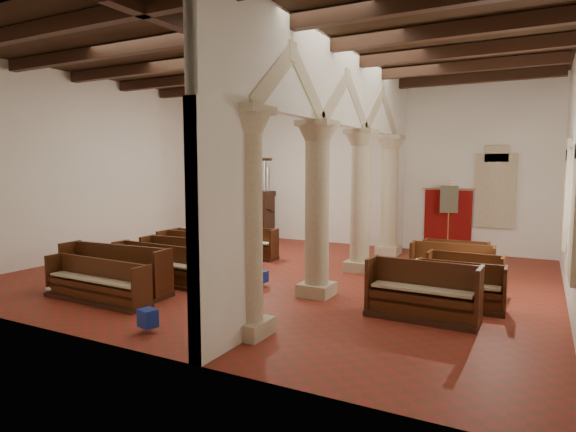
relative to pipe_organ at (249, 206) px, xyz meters
The scene contains 30 objects.
floor 7.24m from the pipe_organ, 50.71° to the right, with size 14.00×14.00×0.00m, color maroon.
ceiling 8.48m from the pipe_organ, 50.71° to the right, with size 14.00×14.00×0.00m, color black.
wall_back 4.81m from the pipe_organ, ahead, with size 14.00×0.02×6.00m, color white.
wall_front 12.46m from the pipe_organ, 68.63° to the right, with size 14.00×0.02×6.00m, color white.
wall_left 6.26m from the pipe_organ, 114.44° to the right, with size 0.02×12.00×6.00m, color white.
ceiling_beams 8.38m from the pipe_organ, 50.71° to the right, with size 13.80×11.80×0.30m, color black, non-canonical shape.
arcade 8.65m from the pipe_organ, 41.12° to the right, with size 0.90×11.90×6.00m.
window_right_b 11.89m from the pipe_organ, 14.65° to the right, with size 0.03×1.00×2.20m, color #3A8361.
window_back 9.55m from the pipe_organ, ahead, with size 1.00×0.03×2.20m, color #3A8361.
pipe_organ is the anchor object (origin of this frame).
lectern 1.15m from the pipe_organ, ahead, with size 0.60×0.62×1.36m.
dossal_curtain 8.01m from the pipe_organ, ahead, with size 1.80×0.07×2.17m.
processional_banner 8.17m from the pipe_organ, ahead, with size 0.56×0.71×2.57m.
hymnal_box_a 11.71m from the pipe_organ, 66.83° to the right, with size 0.33×0.27×0.33m, color #162F97.
hymnal_box_b 8.49m from the pipe_organ, 71.27° to the right, with size 0.27×0.22×0.27m, color #16209B.
hymnal_box_c 8.33m from the pipe_organ, 55.51° to the right, with size 0.29×0.23×0.29m, color navy.
tube_heater_a 9.83m from the pipe_organ, 78.17° to the right, with size 0.11×0.11×1.07m, color white.
tube_heater_b 9.88m from the pipe_organ, 83.06° to the right, with size 0.11×0.11×1.14m, color silver.
nave_pew_0 10.04m from the pipe_organ, 77.77° to the right, with size 2.94×0.73×0.95m.
nave_pew_1 9.31m from the pipe_organ, 78.03° to the right, with size 3.00×0.96×1.15m.
nave_pew_2 8.11m from the pipe_organ, 74.87° to the right, with size 3.00×0.82×0.98m.
nave_pew_3 7.54m from the pipe_organ, 70.86° to the right, with size 2.75×0.87×1.09m.
nave_pew_4 6.51m from the pipe_organ, 70.40° to the right, with size 2.83×0.82×1.10m.
nave_pew_5 5.68m from the pipe_organ, 69.17° to the right, with size 3.20×0.72×1.03m.
nave_pew_6 4.50m from the pipe_organ, 61.86° to the right, with size 2.66×0.78×1.02m.
aisle_pew_0 11.74m from the pipe_organ, 40.62° to the right, with size 2.21×0.83×1.15m.
aisle_pew_1 11.52m from the pipe_organ, 34.67° to the right, with size 1.85×0.70×0.99m.
aisle_pew_2 10.81m from the pipe_organ, 29.50° to the right, with size 1.74×0.72×0.98m.
aisle_pew_3 10.02m from the pipe_organ, 26.32° to the right, with size 2.09×0.81×1.05m.
aisle_pew_4 9.43m from the pipe_organ, 19.50° to the right, with size 1.79×0.69×0.95m.
Camera 1 is at (6.37, -11.61, 3.05)m, focal length 30.00 mm.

